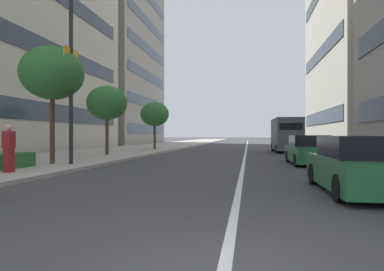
% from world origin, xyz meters
% --- Properties ---
extents(sidewalk_right_plaza, '(160.00, 8.46, 0.15)m').
position_xyz_m(sidewalk_right_plaza, '(30.00, 10.78, 0.07)').
color(sidewalk_right_plaza, '#A39E93').
rests_on(sidewalk_right_plaza, ground).
extents(lane_centre_stripe, '(110.00, 0.16, 0.01)m').
position_xyz_m(lane_centre_stripe, '(35.00, 0.00, 0.00)').
color(lane_centre_stripe, silver).
rests_on(lane_centre_stripe, ground).
extents(car_approaching_light, '(4.26, 1.95, 1.45)m').
position_xyz_m(car_approaching_light, '(5.69, -3.05, 0.69)').
color(car_approaching_light, '#236038').
rests_on(car_approaching_light, ground).
extents(car_lead_in_lane, '(4.39, 1.95, 1.46)m').
position_xyz_m(car_lead_in_lane, '(14.25, -3.25, 0.68)').
color(car_lead_in_lane, '#236038').
rests_on(car_lead_in_lane, ground).
extents(delivery_van_ahead, '(5.48, 2.27, 2.88)m').
position_xyz_m(delivery_van_ahead, '(26.28, -3.43, 1.53)').
color(delivery_van_ahead, '#4C5156').
rests_on(delivery_van_ahead, ground).
extents(street_lamp_with_banners, '(1.26, 2.02, 8.74)m').
position_xyz_m(street_lamp_with_banners, '(10.78, 7.48, 5.30)').
color(street_lamp_with_banners, '#232326').
rests_on(street_lamp_with_banners, sidewalk_right_plaza).
extents(street_tree_far_plaza, '(2.88, 2.88, 5.42)m').
position_xyz_m(street_tree_far_plaza, '(10.86, 8.73, 4.32)').
color(street_tree_far_plaza, '#473323').
rests_on(street_tree_far_plaza, sidewalk_right_plaza).
extents(street_tree_by_lamp_post, '(2.72, 2.72, 4.65)m').
position_xyz_m(street_tree_by_lamp_post, '(18.05, 9.19, 3.63)').
color(street_tree_by_lamp_post, '#473323').
rests_on(street_tree_by_lamp_post, sidewalk_right_plaza).
extents(street_tree_near_plaza_corner, '(2.66, 2.66, 4.41)m').
position_xyz_m(street_tree_near_plaza_corner, '(27.08, 8.44, 3.42)').
color(street_tree_near_plaza_corner, '#473323').
rests_on(street_tree_near_plaza_corner, sidewalk_right_plaza).
extents(pedestrian_on_plaza, '(0.36, 0.46, 1.70)m').
position_xyz_m(pedestrian_on_plaza, '(7.27, 8.16, 1.01)').
color(pedestrian_on_plaza, maroon).
rests_on(pedestrian_on_plaza, sidewalk_right_plaza).
extents(office_tower_behind_plaza, '(21.24, 20.00, 30.33)m').
position_xyz_m(office_tower_behind_plaza, '(49.83, 25.96, 15.17)').
color(office_tower_behind_plaza, gray).
rests_on(office_tower_behind_plaza, ground).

